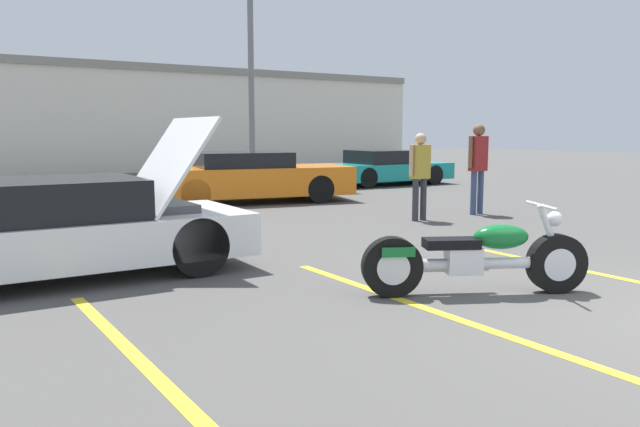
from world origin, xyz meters
The scene contains 11 objects.
parking_stripe_foreground centered at (-4.50, 1.66, 0.00)m, with size 0.12×4.90×0.01m, color yellow.
parking_stripe_middle centered at (-1.77, 1.66, 0.00)m, with size 0.12×4.90×0.01m, color yellow.
parking_stripe_back centered at (0.96, 1.66, 0.00)m, with size 0.12×4.90×0.01m, color yellow.
far_building centered at (0.00, 24.82, 2.34)m, with size 32.00×4.20×4.40m.
light_pole centered at (3.17, 14.97, 4.88)m, with size 1.21×0.28×8.99m.
motorcycle centered at (-0.98, 1.99, 0.39)m, with size 2.19×1.27×0.95m.
show_car_hood_open centered at (-4.28, 5.16, 0.57)m, with size 4.07×1.88×1.87m.
parked_car_mid_row centered at (0.92, 10.87, 0.59)m, with size 4.99×2.79×1.20m.
parked_car_right_row centered at (6.72, 12.90, 0.52)m, with size 4.18×2.07×1.09m.
spectator_near_motorcycle centered at (3.79, 6.36, 1.10)m, with size 0.52×0.24×1.83m.
spectator_by_show_car centered at (2.21, 6.34, 0.98)m, with size 0.52×0.22×1.65m.
Camera 1 is at (-5.82, -2.43, 1.70)m, focal length 35.00 mm.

